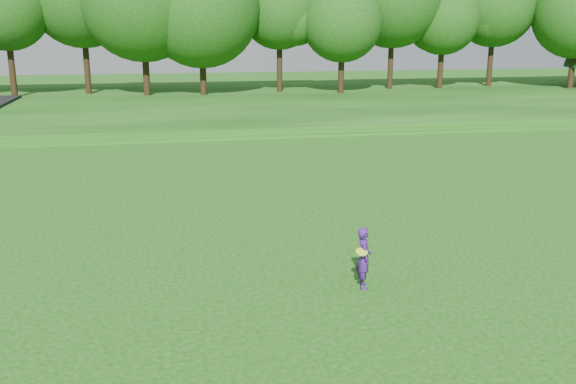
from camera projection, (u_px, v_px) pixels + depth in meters
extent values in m
plane|color=#12470D|center=(230.00, 279.00, 15.30)|extent=(140.00, 140.00, 0.00)
cube|color=#12470D|center=(183.00, 103.00, 47.55)|extent=(130.00, 30.00, 0.60)
cube|color=gray|center=(192.00, 138.00, 34.31)|extent=(130.00, 1.60, 0.04)
imported|color=#421974|center=(364.00, 257.00, 14.65)|extent=(0.42, 0.57, 1.45)
cylinder|color=#BFFF28|center=(362.00, 252.00, 14.40)|extent=(0.27, 0.26, 0.12)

